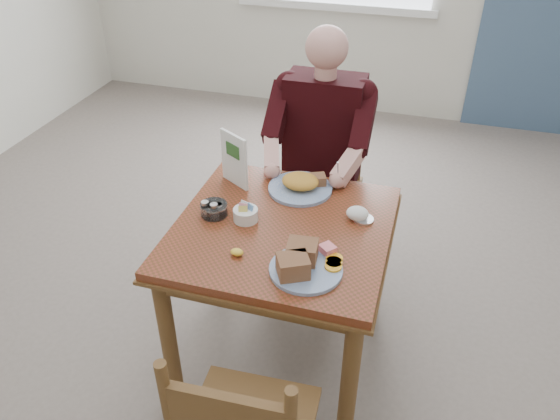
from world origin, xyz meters
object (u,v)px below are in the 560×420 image
(chair_far, at_px, (321,186))
(far_plate, at_px, (301,184))
(table, at_px, (282,247))
(near_plate, at_px, (303,263))
(diner, at_px, (320,140))

(chair_far, bearing_deg, far_plate, -89.43)
(table, bearing_deg, far_plate, 89.07)
(chair_far, relative_size, near_plate, 2.65)
(chair_far, distance_m, far_plate, 0.58)
(far_plate, bearing_deg, table, -90.93)
(near_plate, distance_m, far_plate, 0.57)
(table, distance_m, chair_far, 0.81)
(diner, xyz_separation_m, far_plate, (0.00, -0.41, -0.03))
(diner, xyz_separation_m, near_plate, (0.15, -0.96, -0.03))
(table, xyz_separation_m, chair_far, (0.00, 0.80, -0.16))
(table, distance_m, far_plate, 0.33)
(table, xyz_separation_m, far_plate, (0.00, 0.30, 0.14))
(diner, height_order, far_plate, diner)
(near_plate, bearing_deg, chair_far, 98.42)
(diner, bearing_deg, chair_far, 90.01)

